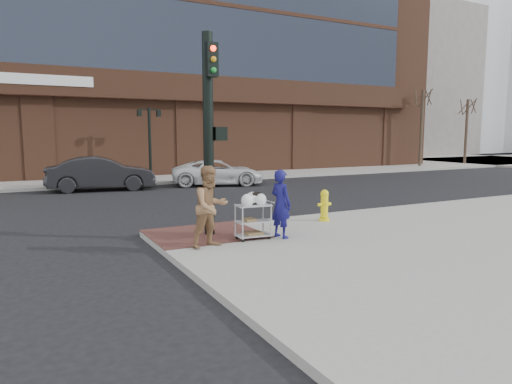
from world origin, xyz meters
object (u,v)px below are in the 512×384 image
minivan_white (218,173)px  fire_hydrant (324,205)px  pedestrian_tan (211,207)px  sedan_dark (101,173)px  lamp_post (150,135)px  woman_blue (281,204)px  traffic_signal_pole (210,128)px  utility_cart (253,218)px

minivan_white → fire_hydrant: minivan_white is taller
pedestrian_tan → sedan_dark: pedestrian_tan is taller
lamp_post → minivan_white: size_ratio=0.83×
lamp_post → minivan_white: (2.62, -3.71, -1.95)m
woman_blue → lamp_post: bearing=-17.8°
traffic_signal_pole → utility_cart: (0.71, -0.98, -2.16)m
lamp_post → woman_blue: bearing=-93.8°
fire_hydrant → lamp_post: bearing=94.5°
traffic_signal_pole → pedestrian_tan: (-0.49, -1.21, -1.76)m
sedan_dark → utility_cart: sedan_dark is taller
utility_cart → minivan_white: bearing=70.7°
pedestrian_tan → sedan_dark: 13.26m
sedan_dark → utility_cart: (1.44, -13.03, -0.15)m
utility_cart → pedestrian_tan: bearing=-169.2°
traffic_signal_pole → woman_blue: 2.57m
utility_cart → fire_hydrant: size_ratio=1.24×
traffic_signal_pole → utility_cart: size_ratio=4.37×
sedan_dark → pedestrian_tan: bearing=-170.5°
woman_blue → sedan_dark: 13.35m
pedestrian_tan → fire_hydrant: pedestrian_tan is taller
sedan_dark → traffic_signal_pole: bearing=-168.1°
pedestrian_tan → fire_hydrant: (4.15, 1.37, -0.45)m
minivan_white → utility_cart: minivan_white is taller
woman_blue → pedestrian_tan: pedestrian_tan is taller
minivan_white → sedan_dark: bearing=104.2°
pedestrian_tan → minivan_white: bearing=52.8°
woman_blue → utility_cart: 0.77m
lamp_post → pedestrian_tan: (-2.96, -16.44, -1.55)m
minivan_white → lamp_post: bearing=54.6°
pedestrian_tan → fire_hydrant: size_ratio=1.99×
lamp_post → traffic_signal_pole: (-2.48, -15.23, 0.21)m
woman_blue → sedan_dark: (-2.13, 13.18, -0.18)m
fire_hydrant → woman_blue: bearing=-150.3°
lamp_post → fire_hydrant: bearing=-85.5°
pedestrian_tan → minivan_white: (5.58, 12.73, -0.40)m
lamp_post → utility_cart: 16.42m
pedestrian_tan → woman_blue: bearing=-11.2°
lamp_post → traffic_signal_pole: size_ratio=0.80×
sedan_dark → lamp_post: bearing=-36.9°
minivan_white → pedestrian_tan: bearing=175.7°
lamp_post → pedestrian_tan: lamp_post is taller
lamp_post → fire_hydrant: lamp_post is taller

